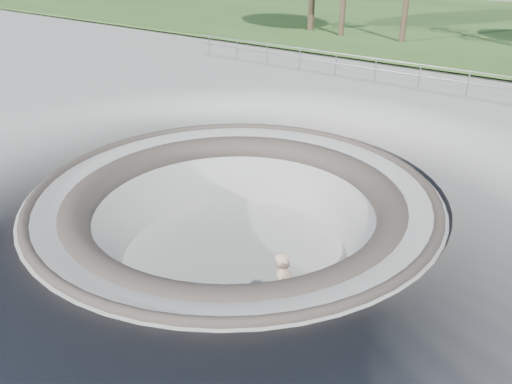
% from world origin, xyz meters
% --- Properties ---
extents(ground, '(180.00, 180.00, 0.00)m').
position_xyz_m(ground, '(0.00, 0.00, 0.00)').
color(ground, '#B0B0AA').
rests_on(ground, ground).
extents(skate_bowl, '(14.00, 14.00, 4.10)m').
position_xyz_m(skate_bowl, '(0.00, 0.00, -1.83)').
color(skate_bowl, '#B0B0AA').
rests_on(skate_bowl, ground).
extents(safety_railing, '(25.00, 0.06, 1.03)m').
position_xyz_m(safety_railing, '(0.00, 12.00, 0.69)').
color(safety_railing, gray).
rests_on(safety_railing, ground).
extents(skateboard, '(0.79, 0.37, 0.08)m').
position_xyz_m(skateboard, '(2.70, -1.62, -1.84)').
color(skateboard, brown).
rests_on(skateboard, ground).
extents(skater, '(0.64, 0.77, 1.81)m').
position_xyz_m(skater, '(2.70, -1.62, -0.91)').
color(skater, tan).
rests_on(skater, skateboard).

